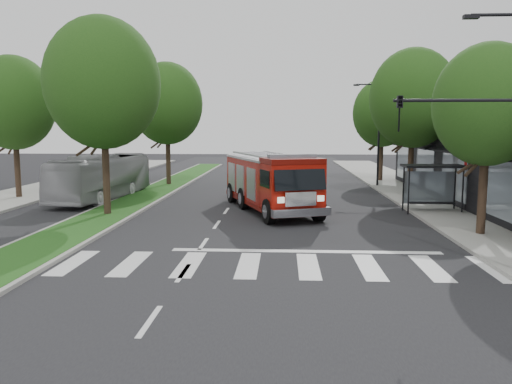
% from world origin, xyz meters
% --- Properties ---
extents(ground, '(140.00, 140.00, 0.00)m').
position_xyz_m(ground, '(0.00, 0.00, 0.00)').
color(ground, black).
rests_on(ground, ground).
extents(sidewalk_right, '(5.00, 80.00, 0.15)m').
position_xyz_m(sidewalk_right, '(12.50, 10.00, 0.07)').
color(sidewalk_right, gray).
rests_on(sidewalk_right, ground).
extents(median, '(3.00, 50.00, 0.15)m').
position_xyz_m(median, '(-6.00, 18.00, 0.08)').
color(median, gray).
rests_on(median, ground).
extents(bus_shelter, '(3.20, 1.60, 2.61)m').
position_xyz_m(bus_shelter, '(11.20, 8.15, 2.04)').
color(bus_shelter, black).
rests_on(bus_shelter, ground).
extents(tree_right_near, '(4.40, 4.40, 8.05)m').
position_xyz_m(tree_right_near, '(11.50, 2.00, 5.51)').
color(tree_right_near, black).
rests_on(tree_right_near, ground).
extents(tree_right_mid, '(5.60, 5.60, 9.72)m').
position_xyz_m(tree_right_mid, '(11.50, 14.00, 6.49)').
color(tree_right_mid, black).
rests_on(tree_right_mid, ground).
extents(tree_right_far, '(5.00, 5.00, 8.73)m').
position_xyz_m(tree_right_far, '(11.50, 24.00, 5.84)').
color(tree_right_far, black).
rests_on(tree_right_far, ground).
extents(tree_median_near, '(5.80, 5.80, 10.16)m').
position_xyz_m(tree_median_near, '(-6.00, 6.00, 6.81)').
color(tree_median_near, black).
rests_on(tree_median_near, ground).
extents(tree_median_far, '(5.60, 5.60, 9.72)m').
position_xyz_m(tree_median_far, '(-6.00, 20.00, 6.49)').
color(tree_median_far, black).
rests_on(tree_median_far, ground).
extents(tree_left_mid, '(5.20, 5.20, 9.16)m').
position_xyz_m(tree_left_mid, '(-14.00, 12.00, 6.16)').
color(tree_left_mid, black).
rests_on(tree_left_mid, ground).
extents(streetlight_right_near, '(4.08, 0.22, 8.00)m').
position_xyz_m(streetlight_right_near, '(9.61, -3.50, 4.67)').
color(streetlight_right_near, black).
rests_on(streetlight_right_near, ground).
extents(streetlight_right_far, '(2.11, 0.20, 8.00)m').
position_xyz_m(streetlight_right_far, '(10.35, 20.00, 4.48)').
color(streetlight_right_far, black).
rests_on(streetlight_right_far, ground).
extents(fire_engine, '(5.90, 9.94, 3.31)m').
position_xyz_m(fire_engine, '(2.43, 8.22, 1.59)').
color(fire_engine, '#5E0A05').
rests_on(fire_engine, ground).
extents(city_bus, '(3.46, 10.55, 2.88)m').
position_xyz_m(city_bus, '(-8.50, 12.18, 1.44)').
color(city_bus, '#AAA9AE').
rests_on(city_bus, ground).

